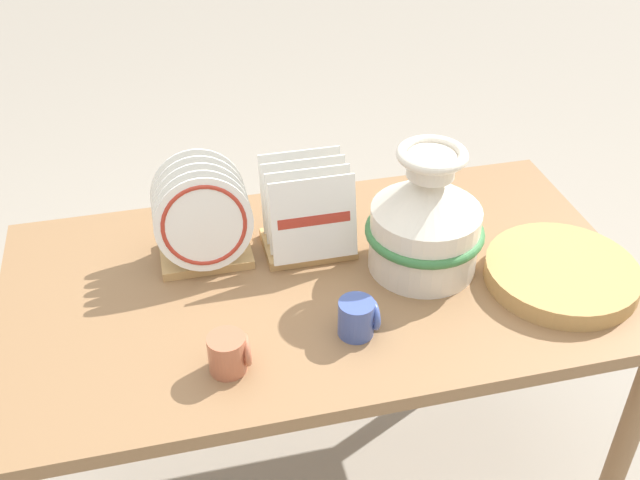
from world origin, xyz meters
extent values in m
plane|color=gray|center=(0.00, 0.00, 0.00)|extent=(14.00, 14.00, 0.00)
cube|color=olive|center=(0.00, 0.00, 0.69)|extent=(1.44, 0.79, 0.03)
cylinder|color=olive|center=(0.67, -0.34, 0.34)|extent=(0.06, 0.06, 0.67)
cylinder|color=olive|center=(-0.67, 0.34, 0.34)|extent=(0.06, 0.06, 0.67)
cylinder|color=olive|center=(0.67, 0.34, 0.34)|extent=(0.06, 0.06, 0.67)
cylinder|color=silver|center=(0.24, -0.01, 0.79)|extent=(0.25, 0.25, 0.16)
cone|color=silver|center=(0.24, -0.01, 0.91)|extent=(0.25, 0.25, 0.09)
cylinder|color=silver|center=(0.24, -0.01, 0.98)|extent=(0.11, 0.11, 0.05)
torus|color=silver|center=(0.24, -0.01, 1.01)|extent=(0.16, 0.16, 0.02)
torus|color=#38753D|center=(0.24, -0.01, 0.81)|extent=(0.27, 0.27, 0.02)
cube|color=tan|center=(-0.25, 0.15, 0.72)|extent=(0.21, 0.15, 0.02)
cylinder|color=tan|center=(-0.32, 0.21, 0.76)|extent=(0.01, 0.01, 0.07)
cylinder|color=tan|center=(-0.17, 0.21, 0.76)|extent=(0.01, 0.01, 0.07)
cylinder|color=white|center=(-0.25, 0.08, 0.84)|extent=(0.22, 0.06, 0.22)
torus|color=#B23323|center=(-0.25, 0.08, 0.84)|extent=(0.19, 0.05, 0.19)
cylinder|color=white|center=(-0.25, 0.11, 0.84)|extent=(0.22, 0.06, 0.22)
cylinder|color=white|center=(-0.25, 0.15, 0.84)|extent=(0.22, 0.06, 0.22)
cylinder|color=white|center=(-0.25, 0.18, 0.84)|extent=(0.22, 0.06, 0.22)
cylinder|color=white|center=(-0.25, 0.21, 0.84)|extent=(0.22, 0.06, 0.22)
cube|color=tan|center=(0.00, 0.13, 0.72)|extent=(0.21, 0.15, 0.02)
cylinder|color=tan|center=(-0.08, 0.19, 0.76)|extent=(0.01, 0.01, 0.07)
cylinder|color=tan|center=(0.07, 0.19, 0.76)|extent=(0.01, 0.01, 0.07)
cube|color=white|center=(0.00, 0.06, 0.83)|extent=(0.20, 0.05, 0.20)
cube|color=white|center=(0.00, 0.10, 0.83)|extent=(0.20, 0.05, 0.20)
cube|color=white|center=(0.00, 0.15, 0.83)|extent=(0.20, 0.05, 0.20)
cube|color=white|center=(0.00, 0.19, 0.83)|extent=(0.20, 0.05, 0.20)
cube|color=#B23323|center=(0.00, 0.06, 0.83)|extent=(0.17, 0.01, 0.02)
cylinder|color=tan|center=(0.53, -0.14, 0.71)|extent=(0.35, 0.35, 0.01)
cylinder|color=tan|center=(0.53, -0.14, 0.72)|extent=(0.35, 0.35, 0.01)
cylinder|color=tan|center=(0.53, -0.14, 0.73)|extent=(0.35, 0.35, 0.01)
cylinder|color=tan|center=(0.53, -0.14, 0.74)|extent=(0.35, 0.35, 0.01)
cylinder|color=tan|center=(0.53, -0.14, 0.75)|extent=(0.35, 0.35, 0.01)
cylinder|color=#B76647|center=(-0.24, -0.24, 0.75)|extent=(0.08, 0.08, 0.08)
torus|color=#B76647|center=(-0.21, -0.24, 0.75)|extent=(0.01, 0.07, 0.07)
cylinder|color=#42569E|center=(0.03, -0.19, 0.75)|extent=(0.08, 0.08, 0.08)
torus|color=#42569E|center=(0.07, -0.19, 0.75)|extent=(0.01, 0.07, 0.07)
camera|label=1|loc=(-0.31, -1.31, 1.79)|focal=42.00mm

